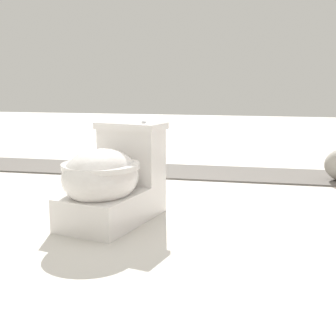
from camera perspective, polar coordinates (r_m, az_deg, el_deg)
The scene contains 3 objects.
ground_plane at distance 2.48m, azimuth -3.31°, elevation -6.62°, with size 14.00×14.00×0.00m, color beige.
gravel_strip at distance 3.69m, azimuth 9.67°, elevation -0.77°, with size 0.56×8.00×0.01m, color #605B56.
toilet at distance 2.45m, azimuth -6.93°, elevation -1.56°, with size 0.70×0.51×0.52m.
Camera 1 is at (2.28, 0.62, 0.75)m, focal length 50.00 mm.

